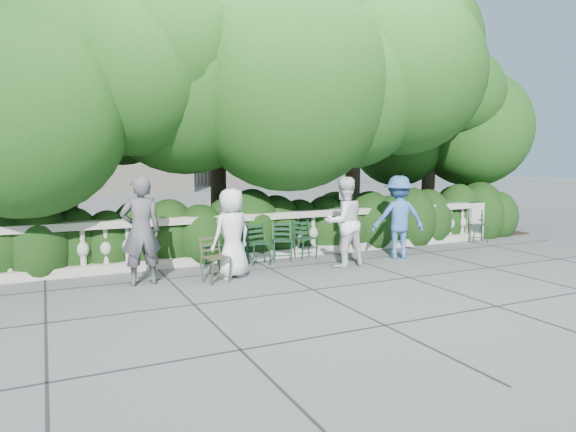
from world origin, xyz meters
name	(u,v)px	position (x,y,z in m)	size (l,w,h in m)	color
ground	(311,275)	(0.00, 0.00, 0.00)	(90.00, 90.00, 0.00)	#505358
balustrade	(272,236)	(0.00, 1.80, 0.49)	(12.00, 0.44, 1.00)	#9E998E
shrub_hedge	(252,249)	(0.00, 3.00, 0.00)	(15.00, 2.60, 1.70)	black
tree_canopy	(275,83)	(0.69, 3.19, 3.96)	(15.04, 6.52, 6.78)	#3F3023
chair_a	(213,268)	(-1.49, 1.33, 0.00)	(0.44, 0.48, 0.84)	black
chair_b	(283,263)	(-0.02, 1.21, 0.00)	(0.44, 0.48, 0.84)	black
chair_c	(238,266)	(-0.98, 1.29, 0.00)	(0.44, 0.48, 0.84)	black
chair_d	(261,266)	(-0.54, 1.12, 0.00)	(0.44, 0.48, 0.84)	black
chair_e	(309,260)	(0.62, 1.25, 0.00)	(0.44, 0.48, 0.84)	black
chair_f	(480,243)	(5.60, 1.30, 0.00)	(0.44, 0.48, 0.84)	black
chair_weathered	(221,284)	(-1.75, 0.04, 0.00)	(0.44, 0.48, 0.84)	black
person_businessman	(232,233)	(-1.40, 0.43, 0.82)	(0.80, 0.52, 1.63)	silver
person_woman_grey	(141,231)	(-2.97, 0.59, 0.94)	(0.68, 0.45, 1.87)	#47464C
person_casual_man	(344,222)	(0.94, 0.38, 0.90)	(0.87, 0.68, 1.80)	silver
person_older_blue	(398,217)	(2.46, 0.61, 0.89)	(1.16, 0.66, 1.79)	#325796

